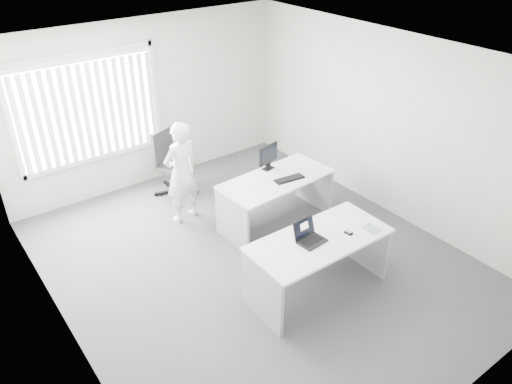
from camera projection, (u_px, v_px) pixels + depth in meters
ground at (254, 260)px, 6.94m from camera, size 6.00×6.00×0.00m
wall_back at (147, 104)px, 8.31m from camera, size 5.00×0.02×2.80m
wall_front at (468, 306)px, 4.16m from camera, size 5.00×0.02×2.80m
wall_left at (52, 242)px, 4.94m from camera, size 0.02×6.00×2.80m
wall_right at (387, 125)px, 7.52m from camera, size 0.02×6.00×2.80m
ceiling at (254, 60)px, 5.53m from camera, size 5.00×6.00×0.02m
window at (88, 109)px, 7.69m from camera, size 2.32×0.06×1.76m
blinds at (90, 112)px, 7.66m from camera, size 2.20×0.10×1.50m
desk_near at (318, 253)px, 6.12m from camera, size 1.78×0.85×0.81m
desk_far at (276, 191)px, 7.47m from camera, size 1.76×0.91×0.78m
office_chair at (173, 174)px, 8.41m from camera, size 0.82×0.82×1.10m
person at (182, 173)px, 7.46m from camera, size 0.64×0.47×1.61m
laptop at (313, 233)px, 5.87m from camera, size 0.35×0.32×0.26m
paper_sheet at (346, 235)px, 6.06m from camera, size 0.37×0.31×0.00m
mouse at (348, 232)px, 6.08m from camera, size 0.07×0.11×0.04m
booklet at (372, 229)px, 6.17m from camera, size 0.17×0.23×0.01m
keyboard at (289, 179)px, 7.32m from camera, size 0.48×0.21×0.02m
monitor at (268, 157)px, 7.52m from camera, size 0.41×0.20×0.40m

